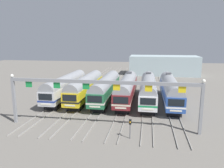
# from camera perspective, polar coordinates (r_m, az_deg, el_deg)

# --- Properties ---
(ground_plane) EXTENTS (160.00, 160.00, 0.00)m
(ground_plane) POSITION_cam_1_polar(r_m,az_deg,el_deg) (42.45, 1.08, -4.45)
(ground_plane) COLOR slate
(track_bed) EXTENTS (21.64, 70.00, 0.15)m
(track_bed) POSITION_cam_1_polar(r_m,az_deg,el_deg) (58.86, 3.48, 0.04)
(track_bed) COLOR gray
(track_bed) RESTS_ON ground
(commuter_train_silver) EXTENTS (2.88, 18.06, 4.77)m
(commuter_train_silver) POSITION_cam_1_polar(r_m,az_deg,el_deg) (44.35, -11.89, -0.44)
(commuter_train_silver) COLOR silver
(commuter_train_silver) RESTS_ON ground
(commuter_train_yellow) EXTENTS (2.88, 18.06, 4.77)m
(commuter_train_yellow) POSITION_cam_1_polar(r_m,az_deg,el_deg) (43.06, -6.89, -0.62)
(commuter_train_yellow) COLOR gold
(commuter_train_yellow) RESTS_ON ground
(commuter_train_green) EXTENTS (2.88, 18.06, 4.77)m
(commuter_train_green) POSITION_cam_1_polar(r_m,az_deg,el_deg) (42.13, -1.62, -0.81)
(commuter_train_green) COLOR #236B42
(commuter_train_green) RESTS_ON ground
(commuter_train_maroon) EXTENTS (2.88, 18.06, 5.05)m
(commuter_train_maroon) POSITION_cam_1_polar(r_m,az_deg,el_deg) (41.56, 3.84, -0.99)
(commuter_train_maroon) COLOR maroon
(commuter_train_maroon) RESTS_ON ground
(commuter_train_white) EXTENTS (2.88, 18.06, 5.05)m
(commuter_train_white) POSITION_cam_1_polar(r_m,az_deg,el_deg) (41.38, 9.40, -1.17)
(commuter_train_white) COLOR white
(commuter_train_white) RESTS_ON ground
(commuter_train_blue) EXTENTS (2.88, 18.06, 5.05)m
(commuter_train_blue) POSITION_cam_1_polar(r_m,az_deg,el_deg) (41.59, 14.95, -1.34)
(commuter_train_blue) COLOR #284C9E
(commuter_train_blue) RESTS_ON ground
(catenary_gantry) EXTENTS (25.37, 0.44, 6.97)m
(catenary_gantry) POSITION_cam_1_polar(r_m,az_deg,el_deg) (28.25, -2.86, -1.30)
(catenary_gantry) COLOR gray
(catenary_gantry) RESTS_ON ground
(yard_signal_mast) EXTENTS (0.28, 0.35, 2.45)m
(yard_signal_mast) POSITION_cam_1_polar(r_m,az_deg,el_deg) (26.28, 4.75, -10.57)
(yard_signal_mast) COLOR #59595E
(yard_signal_mast) RESTS_ON ground
(maintenance_building) EXTENTS (22.72, 10.00, 6.40)m
(maintenance_building) POSITION_cam_1_polar(r_m,az_deg,el_deg) (77.15, 13.27, 4.76)
(maintenance_building) COLOR #9EB2B7
(maintenance_building) RESTS_ON ground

